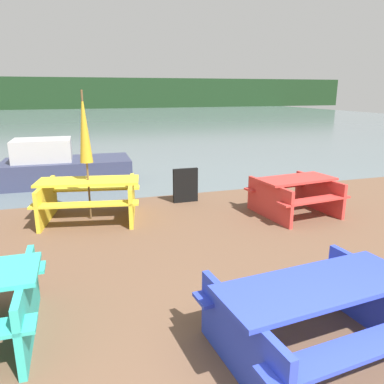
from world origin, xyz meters
TOP-DOWN VIEW (x-y plane):
  - water at (0.00, 32.08)m, footprint 60.00×50.00m
  - far_treeline at (0.00, 52.08)m, footprint 80.00×1.60m
  - picnic_table_blue at (0.39, 1.38)m, footprint 1.99×1.54m
  - picnic_table_red at (2.50, 5.01)m, footprint 1.64×1.53m
  - picnic_table_yellow at (-1.37, 5.94)m, footprint 2.09×1.70m
  - umbrella_gold at (-1.37, 5.94)m, footprint 0.23×0.23m
  - boat at (-1.88, 9.13)m, footprint 3.26×1.61m
  - signboard at (0.69, 6.46)m, footprint 0.55×0.08m

SIDE VIEW (x-z plane):
  - water at x=0.00m, z-range 0.00..0.00m
  - signboard at x=0.69m, z-range 0.00..0.75m
  - picnic_table_red at x=2.50m, z-range 0.07..0.80m
  - boat at x=-1.88m, z-range -0.15..1.03m
  - picnic_table_blue at x=0.39m, z-range 0.09..0.82m
  - picnic_table_yellow at x=-1.37m, z-range 0.09..0.85m
  - umbrella_gold at x=-1.37m, z-range 0.53..2.92m
  - far_treeline at x=0.00m, z-range 0.00..4.00m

